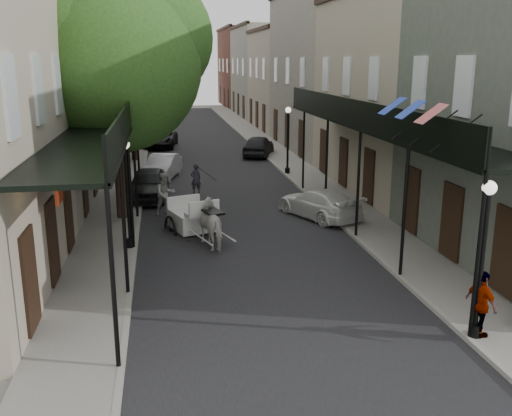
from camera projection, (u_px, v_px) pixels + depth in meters
name	position (u px, v px, depth m)	size (l,w,h in m)	color
ground	(284.00, 317.00, 14.58)	(140.00, 140.00, 0.00)	gray
road	(212.00, 171.00, 33.67)	(8.00, 90.00, 0.01)	black
sidewalk_left	(126.00, 173.00, 32.85)	(2.20, 90.00, 0.12)	gray
sidewalk_right	(295.00, 167.00, 34.45)	(2.20, 90.00, 0.12)	gray
building_row_left	(77.00, 76.00, 40.51)	(5.00, 80.00, 10.50)	#9F927F
building_row_right	(312.00, 75.00, 43.26)	(5.00, 80.00, 10.50)	gray
gallery_left	(105.00, 130.00, 19.45)	(2.20, 18.05, 4.88)	black
gallery_right	(372.00, 125.00, 20.99)	(2.20, 18.05, 4.88)	black
tree_near	(124.00, 57.00, 21.98)	(7.31, 6.80, 9.63)	#382619
tree_far	(136.00, 68.00, 35.50)	(6.45, 6.00, 8.61)	#382619
lamppost_right_near	(482.00, 258.00, 12.81)	(0.32, 0.32, 3.71)	black
lamppost_left	(128.00, 192.00, 19.13)	(0.32, 0.32, 3.71)	black
lamppost_right_far	(288.00, 139.00, 31.90)	(0.32, 0.32, 3.71)	black
horse	(214.00, 224.00, 19.91)	(0.87, 1.91, 1.61)	beige
carriage	(188.00, 202.00, 21.99)	(2.15, 2.67, 2.69)	black
pedestrian_walking	(165.00, 194.00, 23.94)	(0.88, 0.69, 1.82)	#A8A79F
pedestrian_sidewalk_left	(106.00, 169.00, 29.43)	(1.02, 0.59, 1.58)	gray
pedestrian_sidewalk_right	(481.00, 304.00, 13.11)	(0.93, 0.39, 1.59)	gray
car_left_near	(148.00, 184.00, 26.74)	(1.70, 4.24, 1.44)	black
car_left_mid	(162.00, 167.00, 31.29)	(1.39, 3.98, 1.31)	#AAAAB0
car_left_far	(160.00, 138.00, 42.55)	(2.22, 4.81, 1.34)	black
car_right_near	(319.00, 203.00, 23.57)	(1.70, 4.19, 1.22)	silver
car_right_far	(259.00, 146.00, 38.61)	(1.68, 4.18, 1.43)	black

